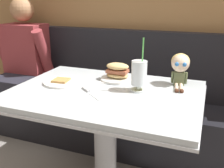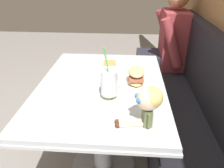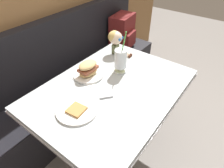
# 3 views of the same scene
# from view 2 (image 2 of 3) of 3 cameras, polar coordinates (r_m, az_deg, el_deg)

# --- Properties ---
(ground_plane) EXTENTS (8.00, 8.00, 0.00)m
(ground_plane) POSITION_cam_2_polar(r_m,az_deg,el_deg) (1.93, -7.83, -19.79)
(ground_plane) COLOR gray
(booth_bench) EXTENTS (2.60, 0.48, 1.00)m
(booth_bench) POSITION_cam_2_polar(r_m,az_deg,el_deg) (1.73, 19.37, -13.01)
(booth_bench) COLOR black
(booth_bench) RESTS_ON ground
(diner_table) EXTENTS (1.11, 0.81, 0.74)m
(diner_table) POSITION_cam_2_polar(r_m,az_deg,el_deg) (1.54, -2.52, -6.55)
(diner_table) COLOR #B2BCC1
(diner_table) RESTS_ON ground
(toast_plate) EXTENTS (0.25, 0.25, 0.03)m
(toast_plate) POSITION_cam_2_polar(r_m,az_deg,el_deg) (1.71, -0.38, 4.84)
(toast_plate) COLOR white
(toast_plate) RESTS_ON diner_table
(milkshake_glass) EXTENTS (0.10, 0.10, 0.32)m
(milkshake_glass) POSITION_cam_2_polar(r_m,az_deg,el_deg) (1.23, -0.72, 0.02)
(milkshake_glass) COLOR silver
(milkshake_glass) RESTS_ON diner_table
(sandwich_plate) EXTENTS (0.22, 0.22, 0.12)m
(sandwich_plate) POSITION_cam_2_polar(r_m,az_deg,el_deg) (1.41, 6.10, 1.23)
(sandwich_plate) COLOR white
(sandwich_plate) RESTS_ON diner_table
(butter_knife) EXTENTS (0.19, 0.16, 0.01)m
(butter_knife) POSITION_cam_2_polar(r_m,az_deg,el_deg) (1.52, -4.40, 1.57)
(butter_knife) COLOR silver
(butter_knife) RESTS_ON diner_table
(seated_doll) EXTENTS (0.13, 0.23, 0.20)m
(seated_doll) POSITION_cam_2_polar(r_m,az_deg,el_deg) (1.03, 9.18, -4.25)
(seated_doll) COLOR #5B6642
(seated_doll) RESTS_ON diner_table
(diner_patron) EXTENTS (0.55, 0.48, 0.81)m
(diner_patron) POSITION_cam_2_polar(r_m,az_deg,el_deg) (2.44, 14.19, 10.92)
(diner_patron) COLOR maroon
(diner_patron) RESTS_ON booth_bench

